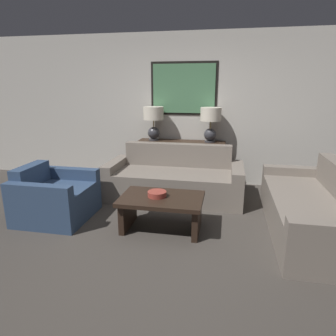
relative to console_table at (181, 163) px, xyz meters
name	(u,v)px	position (x,y,z in m)	size (l,w,h in m)	color
ground_plane	(150,246)	(0.00, -2.26, -0.40)	(20.00, 20.00, 0.00)	#3D3833
back_wall	(184,110)	(0.00, 0.27, 0.93)	(8.28, 0.12, 2.65)	beige
console_table	(181,163)	(0.00, 0.00, 0.00)	(1.54, 0.38, 0.80)	#332319
table_lamp_left	(154,119)	(-0.50, 0.00, 0.78)	(0.36, 0.36, 0.60)	#333338
table_lamp_right	(211,120)	(0.50, 0.00, 0.78)	(0.36, 0.36, 0.60)	#333338
couch_by_back_wall	(174,180)	(0.00, -0.68, -0.12)	(2.13, 0.91, 0.82)	slate
couch_by_side	(313,210)	(1.87, -1.54, -0.12)	(0.91, 2.13, 0.82)	slate
coffee_table	(162,206)	(0.04, -1.84, -0.09)	(1.01, 0.66, 0.43)	black
decorative_bowl	(157,194)	(-0.02, -1.83, 0.07)	(0.23, 0.23, 0.07)	#93382D
armchair_near_back_wall	(55,198)	(-1.46, -1.77, -0.13)	(0.89, 0.91, 0.72)	navy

